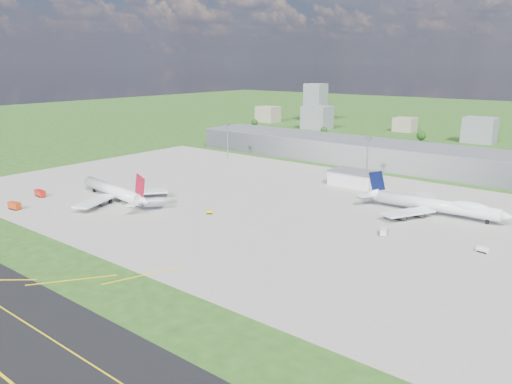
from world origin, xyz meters
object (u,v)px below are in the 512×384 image
Objects in this scene: airliner_blue_quad at (436,205)px; van_white_far at (483,250)px; crash_tender at (14,206)px; fire_truck at (40,194)px; van_white_near at (383,232)px; airliner_red_twin at (115,192)px; tug_yellow at (209,212)px.

airliner_blue_quad is 46.72m from van_white_far.
fire_truck is at bearing 116.48° from crash_tender.
fire_truck is at bearing 84.44° from van_white_near.
fire_truck is 212.12m from van_white_far.
airliner_red_twin is at bearing 32.81° from fire_truck.
crash_tender is at bearing 92.12° from van_white_near.
fire_truck is at bearing 156.87° from tug_yellow.
airliner_red_twin is 46.58m from crash_tender.
airliner_blue_quad is 11.31× the size of van_white_near.
crash_tender is (-160.14, -116.48, -3.15)m from airliner_blue_quad.
van_white_far is at bearing -106.91° from van_white_near.
van_white_near is at bearing -26.04° from tug_yellow.
tug_yellow is (53.11, 13.47, -3.99)m from airliner_red_twin.
airliner_blue_quad is at bearing -34.08° from van_white_near.
van_white_near is (75.47, 23.31, 0.52)m from tug_yellow.
airliner_blue_quad is at bearing 29.65° from crash_tender.
van_white_far reaches higher than tug_yellow.
van_white_far is (112.56, 28.13, 0.26)m from tug_yellow.
crash_tender is at bearing -146.40° from airliner_blue_quad.
airliner_red_twin reaches higher than fire_truck.
crash_tender is 1.60× the size of van_white_far.
van_white_near is (165.99, 56.40, -0.31)m from fire_truck.
crash_tender reaches higher than fire_truck.
fire_truck is 1.80× the size of van_white_far.
airliner_red_twin is 15.33× the size of van_white_far.
airliner_blue_quad is 15.53× the size of van_white_far.
airliner_red_twin is at bearing -152.79° from airliner_blue_quad.
fire_truck is 1.12× the size of crash_tender.
fire_truck is 1.31× the size of van_white_near.
crash_tender is (-24.64, -39.40, -3.13)m from airliner_red_twin.
tug_yellow is 0.61× the size of van_white_near.
airliner_blue_quad is 9.68× the size of crash_tender.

